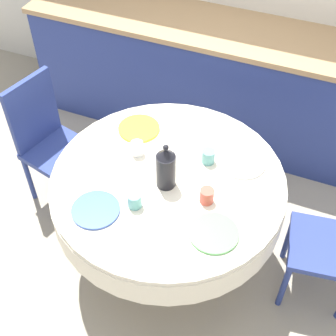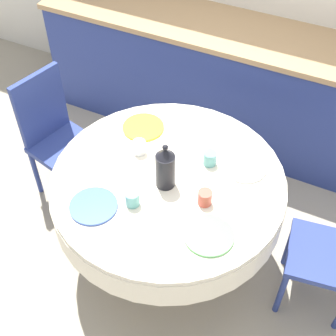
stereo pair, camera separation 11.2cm
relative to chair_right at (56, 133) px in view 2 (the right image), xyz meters
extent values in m
plane|color=#9E937F|center=(0.98, -0.24, -0.52)|extent=(12.00, 12.00, 0.00)
cube|color=navy|center=(0.98, 1.11, -0.06)|extent=(3.20, 0.60, 0.91)
cube|color=#A37F56|center=(0.98, 1.11, 0.41)|extent=(3.24, 0.64, 0.04)
cylinder|color=brown|center=(0.98, -0.24, -0.50)|extent=(0.44, 0.44, 0.04)
cylinder|color=brown|center=(0.98, -0.24, -0.22)|extent=(0.11, 0.11, 0.52)
cylinder|color=silver|center=(0.98, -0.24, 0.13)|extent=(1.32, 1.32, 0.18)
cylinder|color=silver|center=(0.98, -0.24, 0.23)|extent=(1.31, 1.31, 0.03)
cube|color=navy|center=(1.89, -0.11, -0.09)|extent=(0.45, 0.45, 0.04)
cylinder|color=navy|center=(1.74, -0.31, -0.31)|extent=(0.04, 0.04, 0.41)
cylinder|color=navy|center=(1.69, 0.04, -0.31)|extent=(0.04, 0.04, 0.41)
cube|color=navy|center=(0.08, -0.02, -0.09)|extent=(0.48, 0.48, 0.04)
cube|color=navy|center=(-0.10, 0.02, 0.18)|extent=(0.13, 0.38, 0.50)
cylinder|color=navy|center=(0.29, 0.11, -0.31)|extent=(0.04, 0.04, 0.41)
cylinder|color=navy|center=(0.21, -0.23, -0.31)|extent=(0.04, 0.04, 0.41)
cylinder|color=navy|center=(-0.05, 0.19, -0.31)|extent=(0.04, 0.04, 0.41)
cylinder|color=navy|center=(-0.13, -0.15, -0.31)|extent=(0.04, 0.04, 0.41)
cylinder|color=#3856AD|center=(0.72, -0.59, 0.26)|extent=(0.25, 0.25, 0.01)
cylinder|color=#5BA39E|center=(0.89, -0.49, 0.29)|extent=(0.07, 0.07, 0.08)
cylinder|color=#5BA85B|center=(1.33, -0.50, 0.26)|extent=(0.25, 0.25, 0.01)
cylinder|color=#CC4C3D|center=(1.23, -0.31, 0.29)|extent=(0.07, 0.07, 0.08)
cylinder|color=yellow|center=(0.66, 0.07, 0.26)|extent=(0.25, 0.25, 0.01)
cylinder|color=white|center=(0.74, -0.13, 0.29)|extent=(0.07, 0.07, 0.08)
cylinder|color=white|center=(1.33, 0.02, 0.26)|extent=(0.25, 0.25, 0.01)
cylinder|color=#5BA39E|center=(1.14, -0.03, 0.29)|extent=(0.07, 0.07, 0.08)
cylinder|color=black|center=(0.98, -0.28, 0.36)|extent=(0.11, 0.11, 0.21)
cone|color=black|center=(0.98, -0.28, 0.49)|extent=(0.10, 0.10, 0.05)
sphere|color=black|center=(0.98, -0.28, 0.53)|extent=(0.03, 0.03, 0.03)
camera|label=1|loc=(1.64, -1.85, 2.17)|focal=50.00mm
camera|label=2|loc=(1.74, -1.80, 2.17)|focal=50.00mm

